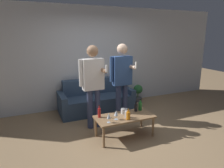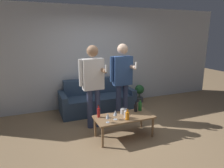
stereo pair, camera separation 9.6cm
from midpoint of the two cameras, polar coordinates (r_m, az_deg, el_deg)
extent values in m
plane|color=#997A56|center=(4.18, 3.64, -14.20)|extent=(16.00, 16.00, 0.00)
cube|color=silver|center=(5.55, -5.49, 7.51)|extent=(8.00, 0.06, 2.70)
cube|color=#334760|center=(5.17, -4.55, -5.92)|extent=(1.62, 0.58, 0.42)
cube|color=#334760|center=(5.48, -5.95, -2.64)|extent=(1.62, 0.22, 0.82)
cube|color=#334760|center=(5.06, -14.52, -5.98)|extent=(0.14, 0.80, 0.56)
cube|color=#334760|center=(5.58, 3.69, -3.68)|extent=(0.14, 0.80, 0.56)
cube|color=#8E6B47|center=(3.93, 2.91, -9.34)|extent=(1.14, 0.54, 0.03)
cylinder|color=#8E6B47|center=(3.66, -3.17, -14.96)|extent=(0.04, 0.04, 0.40)
cylinder|color=#8E6B47|center=(4.09, 10.98, -11.91)|extent=(0.04, 0.04, 0.40)
cylinder|color=#8E6B47|center=(4.03, -5.37, -12.14)|extent=(0.04, 0.04, 0.40)
cylinder|color=#8E6B47|center=(4.43, 7.76, -9.72)|extent=(0.04, 0.04, 0.40)
cylinder|color=silver|center=(3.84, 3.46, -8.62)|extent=(0.07, 0.07, 0.13)
cylinder|color=silver|center=(3.81, 3.48, -7.35)|extent=(0.03, 0.03, 0.05)
cylinder|color=black|center=(3.80, 3.49, -7.07)|extent=(0.03, 0.03, 0.01)
cylinder|color=black|center=(4.15, 6.17, -6.77)|extent=(0.07, 0.07, 0.15)
cylinder|color=black|center=(4.11, 6.21, -5.39)|extent=(0.03, 0.03, 0.06)
cylinder|color=black|center=(4.11, 6.22, -5.08)|extent=(0.03, 0.03, 0.01)
cylinder|color=#B21E1E|center=(3.85, -4.38, -8.23)|extent=(0.06, 0.06, 0.18)
cylinder|color=#B21E1E|center=(3.80, -4.42, -6.50)|extent=(0.02, 0.02, 0.07)
cylinder|color=black|center=(3.79, -4.43, -6.09)|extent=(0.03, 0.03, 0.01)
cylinder|color=#23752D|center=(4.21, 7.39, -6.32)|extent=(0.07, 0.07, 0.18)
cylinder|color=#23752D|center=(4.17, 7.44, -4.74)|extent=(0.03, 0.03, 0.07)
cylinder|color=black|center=(4.16, 7.45, -4.38)|extent=(0.03, 0.03, 0.01)
cylinder|color=orange|center=(3.76, 3.93, -9.04)|extent=(0.07, 0.07, 0.15)
cylinder|color=orange|center=(3.72, 3.96, -7.58)|extent=(0.03, 0.03, 0.06)
cylinder|color=black|center=(3.71, 3.96, -7.25)|extent=(0.03, 0.03, 0.01)
cylinder|color=silver|center=(3.66, -1.70, -10.90)|extent=(0.07, 0.07, 0.01)
cylinder|color=silver|center=(3.64, -1.71, -10.34)|extent=(0.01, 0.01, 0.07)
cone|color=silver|center=(3.60, -1.72, -9.08)|extent=(0.07, 0.07, 0.10)
cylinder|color=silver|center=(3.78, 0.45, -10.05)|extent=(0.07, 0.07, 0.01)
cylinder|color=silver|center=(3.76, 0.46, -9.50)|extent=(0.01, 0.01, 0.07)
cone|color=silver|center=(3.73, 0.46, -8.24)|extent=(0.08, 0.08, 0.10)
cylinder|color=white|center=(4.03, 2.52, -7.72)|extent=(0.09, 0.09, 0.10)
cylinder|color=navy|center=(4.30, -6.96, -7.14)|extent=(0.12, 0.12, 0.85)
cylinder|color=navy|center=(4.35, -4.76, -6.84)|extent=(0.12, 0.12, 0.85)
cube|color=white|center=(4.12, -6.11, 2.76)|extent=(0.43, 0.19, 0.64)
sphere|color=#9E7556|center=(4.05, -6.29, 9.33)|extent=(0.23, 0.23, 0.23)
cylinder|color=white|center=(4.04, -9.59, 3.12)|extent=(0.08, 0.08, 0.54)
cylinder|color=#9E7556|center=(4.02, -3.18, 3.94)|extent=(0.08, 0.29, 0.08)
cube|color=white|center=(3.85, -2.30, 4.41)|extent=(0.03, 0.03, 0.14)
cylinder|color=navy|center=(4.63, 1.20, -5.45)|extent=(0.12, 0.12, 0.86)
cylinder|color=navy|center=(4.70, 3.12, -5.16)|extent=(0.12, 0.12, 0.86)
cube|color=#2D4C84|center=(4.47, 2.25, 3.83)|extent=(0.43, 0.19, 0.64)
sphere|color=beige|center=(4.41, 2.31, 9.93)|extent=(0.24, 0.24, 0.24)
cylinder|color=#2D4C84|center=(4.36, -0.77, 4.23)|extent=(0.08, 0.08, 0.55)
cylinder|color=beige|center=(4.41, 5.10, 4.91)|extent=(0.08, 0.29, 0.08)
cube|color=white|center=(4.25, 6.23, 5.36)|extent=(0.03, 0.03, 0.14)
cylinder|color=#4C4C51|center=(6.10, 6.92, -4.35)|extent=(0.24, 0.24, 0.12)
cylinder|color=#476B38|center=(6.06, 6.96, -3.09)|extent=(0.03, 0.03, 0.16)
sphere|color=#286633|center=(6.01, 7.01, -1.48)|extent=(0.27, 0.27, 0.27)
camera|label=1|loc=(0.05, -90.65, -0.16)|focal=32.00mm
camera|label=2|loc=(0.05, 89.35, 0.16)|focal=32.00mm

